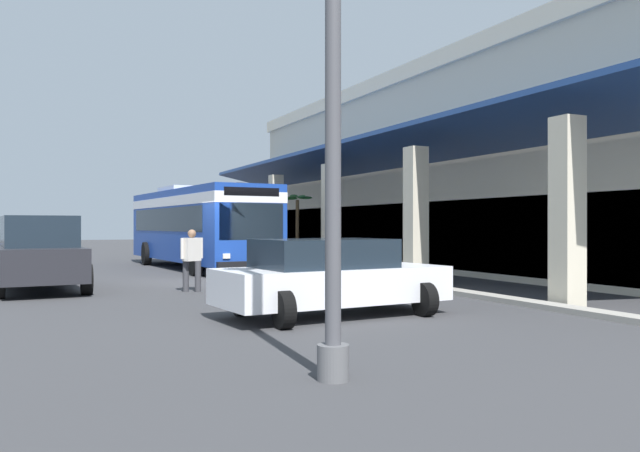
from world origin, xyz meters
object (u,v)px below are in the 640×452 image
(pedestrian, at_px, (192,257))
(lot_light_pole, at_px, (333,36))
(transit_bus, at_px, (197,222))
(parked_sedan_white, at_px, (330,277))
(parked_suv_charcoal, at_px, (38,252))
(parked_sedan_blue, at_px, (12,247))
(potted_palm, at_px, (297,247))

(pedestrian, height_order, lot_light_pole, lot_light_pole)
(pedestrian, bearing_deg, transit_bus, 165.26)
(parked_sedan_white, distance_m, pedestrian, 5.70)
(parked_sedan_white, distance_m, parked_suv_charcoal, 9.01)
(transit_bus, relative_size, parked_sedan_white, 2.50)
(parked_suv_charcoal, distance_m, pedestrian, 4.13)
(parked_suv_charcoal, bearing_deg, transit_bus, 139.02)
(parked_sedan_white, height_order, parked_sedan_blue, same)
(pedestrian, bearing_deg, lot_light_pole, -4.58)
(pedestrian, xyz_separation_m, lot_light_pole, (10.05, -0.81, 2.94))
(parked_sedan_blue, bearing_deg, lot_light_pole, 8.24)
(transit_bus, bearing_deg, pedestrian, -14.74)
(parked_suv_charcoal, distance_m, lot_light_pole, 12.68)
(parked_sedan_white, relative_size, parked_sedan_blue, 1.01)
(parked_sedan_blue, bearing_deg, pedestrian, 16.19)
(parked_sedan_blue, xyz_separation_m, pedestrian, (15.53, 4.51, 0.15))
(lot_light_pole, bearing_deg, transit_bus, 170.59)
(parked_sedan_white, distance_m, parked_sedan_blue, 21.87)
(transit_bus, height_order, potted_palm, transit_bus)
(parked_suv_charcoal, bearing_deg, parked_sedan_white, 33.42)
(parked_sedan_blue, xyz_separation_m, lot_light_pole, (25.58, 3.70, 3.09))
(parked_suv_charcoal, height_order, potted_palm, potted_palm)
(potted_palm, xyz_separation_m, lot_light_pole, (20.95, -8.35, 3.15))
(parked_suv_charcoal, distance_m, potted_palm, 14.30)
(transit_bus, relative_size, potted_palm, 3.55)
(lot_light_pole, bearing_deg, potted_palm, 158.28)
(parked_sedan_white, height_order, potted_palm, potted_palm)
(potted_palm, bearing_deg, parked_sedan_white, -20.69)
(parked_sedan_white, distance_m, potted_palm, 17.57)
(parked_sedan_white, xyz_separation_m, parked_sedan_blue, (-21.07, -5.84, 0.00))
(parked_sedan_blue, relative_size, potted_palm, 1.41)
(lot_light_pole, bearing_deg, pedestrian, 175.42)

